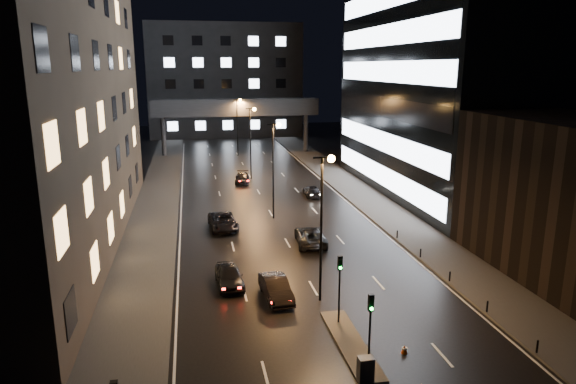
% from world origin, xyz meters
% --- Properties ---
extents(ground, '(160.00, 160.00, 0.00)m').
position_xyz_m(ground, '(0.00, 40.00, 0.00)').
color(ground, black).
rests_on(ground, ground).
extents(sidewalk_left, '(5.00, 110.00, 0.15)m').
position_xyz_m(sidewalk_left, '(-12.50, 35.00, 0.07)').
color(sidewalk_left, '#383533').
rests_on(sidewalk_left, ground).
extents(sidewalk_right, '(5.00, 110.00, 0.15)m').
position_xyz_m(sidewalk_right, '(12.50, 35.00, 0.07)').
color(sidewalk_right, '#383533').
rests_on(sidewalk_right, ground).
extents(building_left, '(15.00, 48.00, 40.00)m').
position_xyz_m(building_left, '(-22.50, 24.00, 20.00)').
color(building_left, '#2D2319').
rests_on(building_left, ground).
extents(building_right_low, '(10.00, 18.00, 12.00)m').
position_xyz_m(building_right_low, '(20.00, 9.00, 6.00)').
color(building_right_low, black).
rests_on(building_right_low, ground).
extents(building_right_glass, '(20.00, 36.00, 45.00)m').
position_xyz_m(building_right_glass, '(25.00, 36.00, 22.50)').
color(building_right_glass, black).
rests_on(building_right_glass, ground).
extents(building_far, '(34.00, 14.00, 25.00)m').
position_xyz_m(building_far, '(0.00, 98.00, 12.50)').
color(building_far, '#333335').
rests_on(building_far, ground).
extents(skybridge, '(30.00, 3.00, 10.00)m').
position_xyz_m(skybridge, '(0.00, 70.00, 8.34)').
color(skybridge, '#333335').
rests_on(skybridge, ground).
extents(median_island, '(1.60, 8.00, 0.15)m').
position_xyz_m(median_island, '(0.30, 2.00, 0.07)').
color(median_island, '#383533').
rests_on(median_island, ground).
extents(traffic_signal_near, '(0.28, 0.34, 4.40)m').
position_xyz_m(traffic_signal_near, '(0.30, 4.49, 3.09)').
color(traffic_signal_near, black).
rests_on(traffic_signal_near, median_island).
extents(traffic_signal_far, '(0.28, 0.34, 4.40)m').
position_xyz_m(traffic_signal_far, '(0.30, -1.01, 3.09)').
color(traffic_signal_far, black).
rests_on(traffic_signal_far, median_island).
extents(bollard_row, '(0.12, 25.12, 0.90)m').
position_xyz_m(bollard_row, '(10.20, 6.50, 0.45)').
color(bollard_row, black).
rests_on(bollard_row, ground).
extents(streetlight_near, '(1.45, 0.50, 10.15)m').
position_xyz_m(streetlight_near, '(0.16, 8.00, 6.50)').
color(streetlight_near, black).
rests_on(streetlight_near, ground).
extents(streetlight_mid_a, '(1.45, 0.50, 10.15)m').
position_xyz_m(streetlight_mid_a, '(0.16, 28.00, 6.50)').
color(streetlight_mid_a, black).
rests_on(streetlight_mid_a, ground).
extents(streetlight_mid_b, '(1.45, 0.50, 10.15)m').
position_xyz_m(streetlight_mid_b, '(0.16, 48.00, 6.50)').
color(streetlight_mid_b, black).
rests_on(streetlight_mid_b, ground).
extents(streetlight_far, '(1.45, 0.50, 10.15)m').
position_xyz_m(streetlight_far, '(0.16, 68.00, 6.50)').
color(streetlight_far, black).
rests_on(streetlight_far, ground).
extents(car_away_a, '(2.12, 4.65, 1.55)m').
position_xyz_m(car_away_a, '(-5.96, 11.58, 0.77)').
color(car_away_a, black).
rests_on(car_away_a, ground).
extents(car_away_b, '(1.98, 4.70, 1.51)m').
position_xyz_m(car_away_b, '(-2.94, 8.87, 0.75)').
color(car_away_b, black).
rests_on(car_away_b, ground).
extents(car_away_c, '(2.97, 5.70, 1.53)m').
position_xyz_m(car_away_c, '(-5.50, 25.37, 0.77)').
color(car_away_c, black).
rests_on(car_away_c, ground).
extents(car_away_d, '(2.51, 4.87, 1.35)m').
position_xyz_m(car_away_d, '(-1.50, 45.68, 0.68)').
color(car_away_d, black).
rests_on(car_away_d, ground).
extents(car_toward_a, '(3.02, 5.67, 1.52)m').
position_xyz_m(car_toward_a, '(2.00, 19.39, 0.76)').
color(car_toward_a, black).
rests_on(car_toward_a, ground).
extents(car_toward_b, '(2.07, 4.58, 1.30)m').
position_xyz_m(car_toward_b, '(6.20, 36.44, 0.65)').
color(car_toward_b, black).
rests_on(car_toward_b, ground).
extents(utility_cabinet, '(0.79, 0.56, 1.30)m').
position_xyz_m(utility_cabinet, '(-0.10, -1.70, 0.80)').
color(utility_cabinet, '#4B4A4D').
rests_on(utility_cabinet, median_island).
extents(cone_b, '(0.42, 0.42, 0.49)m').
position_xyz_m(cone_b, '(3.00, 0.57, 0.24)').
color(cone_b, '#D94A0B').
rests_on(cone_b, ground).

